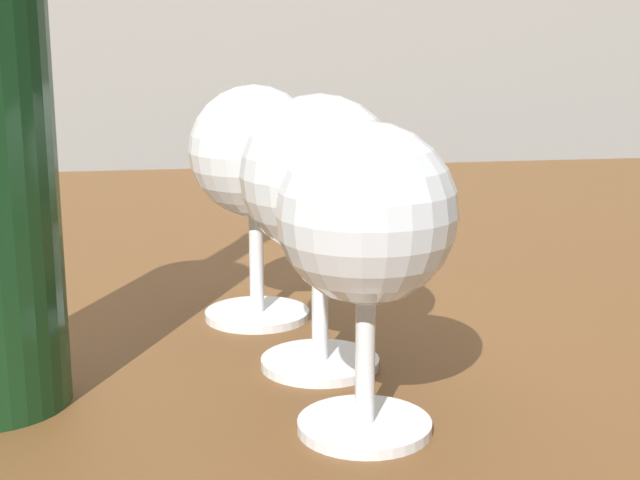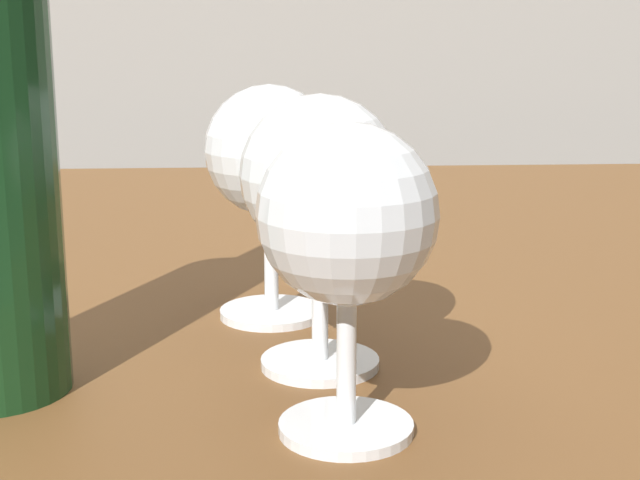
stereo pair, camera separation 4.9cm
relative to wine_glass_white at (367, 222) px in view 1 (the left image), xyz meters
name	(u,v)px [view 1 (the left image)]	position (x,y,z in m)	size (l,w,h in m)	color
dining_table	(201,351)	(-0.06, 0.36, -0.18)	(1.42, 0.94, 0.75)	brown
wine_glass_white	(367,222)	(0.00, 0.00, 0.00)	(0.08, 0.08, 0.14)	white
wine_glass_pinot	(320,183)	(-0.01, 0.08, 0.00)	(0.08, 0.08, 0.15)	white
wine_glass_rose	(255,158)	(-0.03, 0.18, 0.00)	(0.08, 0.08, 0.15)	white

